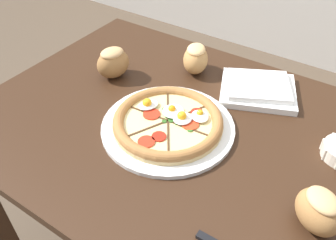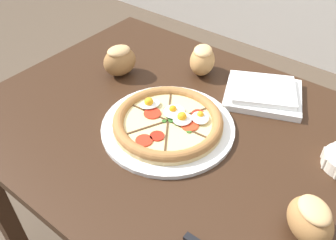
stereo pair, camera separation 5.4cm
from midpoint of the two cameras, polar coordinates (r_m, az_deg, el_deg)
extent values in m
cube|color=#331E11|center=(1.00, -0.48, -0.91)|extent=(1.11, 0.84, 0.03)
cube|color=#331E11|center=(1.70, -7.62, 2.80)|extent=(0.06, 0.06, 0.72)
cylinder|color=white|center=(0.96, -1.61, -1.12)|extent=(0.36, 0.36, 0.01)
cylinder|color=#DBB775|center=(0.95, -1.63, -0.59)|extent=(0.30, 0.30, 0.01)
cylinder|color=#E0CC84|center=(0.95, -1.64, -0.25)|extent=(0.25, 0.25, 0.00)
torus|color=#A36B38|center=(0.95, -1.64, -0.18)|extent=(0.30, 0.30, 0.03)
cube|color=#472D19|center=(0.93, -4.99, -1.44)|extent=(0.06, 0.11, 0.00)
cube|color=#472D19|center=(0.90, -1.68, -2.75)|extent=(0.07, 0.11, 0.00)
cube|color=#472D19|center=(0.92, 1.67, -1.40)|extent=(0.12, 0.01, 0.00)
cube|color=#472D19|center=(0.97, 1.56, 1.07)|extent=(0.06, 0.11, 0.00)
cube|color=#472D19|center=(1.00, -1.60, 2.19)|extent=(0.07, 0.11, 0.00)
cube|color=#472D19|center=(0.97, -4.78, 1.02)|extent=(0.12, 0.01, 0.00)
cylinder|color=red|center=(0.97, 3.09, 1.20)|extent=(0.04, 0.04, 0.00)
cylinder|color=red|center=(0.89, -4.99, -3.67)|extent=(0.04, 0.04, 0.00)
cylinder|color=red|center=(0.94, 1.92, -0.72)|extent=(0.05, 0.05, 0.00)
cylinder|color=red|center=(0.97, -4.26, 0.89)|extent=(0.05, 0.05, 0.00)
cylinder|color=red|center=(0.90, -3.19, -2.71)|extent=(0.04, 0.04, 0.00)
ellipsoid|color=white|center=(0.99, -4.74, 2.37)|extent=(0.06, 0.07, 0.01)
sphere|color=#F4AD1E|center=(0.99, -4.95, 2.73)|extent=(0.03, 0.03, 0.03)
ellipsoid|color=white|center=(0.94, 0.70, 0.24)|extent=(0.06, 0.06, 0.01)
sphere|color=#F4AD1E|center=(0.94, 0.58, 0.63)|extent=(0.03, 0.03, 0.03)
ellipsoid|color=white|center=(0.95, 3.52, 0.57)|extent=(0.07, 0.07, 0.01)
sphere|color=#F4AD1E|center=(0.95, 3.51, 1.09)|extent=(0.02, 0.02, 0.02)
ellipsoid|color=white|center=(0.97, -0.71, 1.45)|extent=(0.07, 0.08, 0.01)
sphere|color=orange|center=(0.97, -0.82, 1.91)|extent=(0.02, 0.02, 0.02)
cylinder|color=#477A2D|center=(0.96, -1.61, 0.53)|extent=(0.02, 0.02, 0.00)
cylinder|color=#477A2D|center=(0.99, -4.89, 2.13)|extent=(0.01, 0.01, 0.00)
cylinder|color=#477A2D|center=(0.96, -0.38, 0.50)|extent=(0.02, 0.02, 0.00)
cylinder|color=#386B23|center=(0.92, 1.86, -1.66)|extent=(0.01, 0.01, 0.00)
cylinder|color=#2D5B1E|center=(0.94, -0.28, -0.61)|extent=(0.01, 0.01, 0.00)
cylinder|color=#386B23|center=(0.98, -2.18, 1.60)|extent=(0.02, 0.02, 0.00)
cylinder|color=#2D5B1E|center=(0.95, -1.12, -0.07)|extent=(0.02, 0.02, 0.00)
cylinder|color=#2D5B1E|center=(0.94, -2.26, -0.25)|extent=(0.01, 0.01, 0.00)
cylinder|color=silver|center=(0.99, 23.39, -2.76)|extent=(0.01, 0.01, 0.03)
cylinder|color=silver|center=(0.97, 22.08, -3.64)|extent=(0.01, 0.01, 0.03)
cylinder|color=silver|center=(0.94, 22.31, -5.20)|extent=(0.01, 0.01, 0.03)
cube|color=white|center=(1.11, 12.84, 4.61)|extent=(0.28, 0.26, 0.02)
cube|color=white|center=(1.10, 12.98, 5.37)|extent=(0.23, 0.22, 0.02)
ellipsoid|color=#A3703D|center=(0.78, 21.08, -13.63)|extent=(0.13, 0.13, 0.09)
ellipsoid|color=tan|center=(0.76, 21.74, -11.99)|extent=(0.09, 0.09, 0.03)
ellipsoid|color=#B27F47|center=(1.17, 3.10, 9.62)|extent=(0.12, 0.13, 0.09)
ellipsoid|color=#EAB775|center=(1.15, 3.17, 11.20)|extent=(0.08, 0.09, 0.03)
ellipsoid|color=olive|center=(1.16, -10.13, 8.87)|extent=(0.11, 0.13, 0.09)
ellipsoid|color=tan|center=(1.14, -10.36, 10.50)|extent=(0.08, 0.09, 0.03)
camera|label=1|loc=(0.03, -91.64, -1.42)|focal=38.00mm
camera|label=2|loc=(0.03, 88.36, 1.42)|focal=38.00mm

